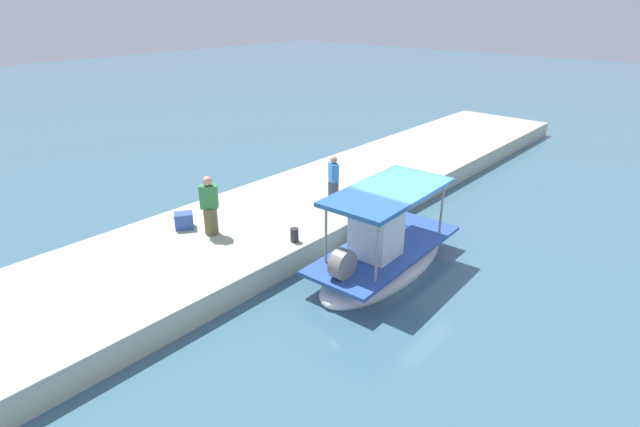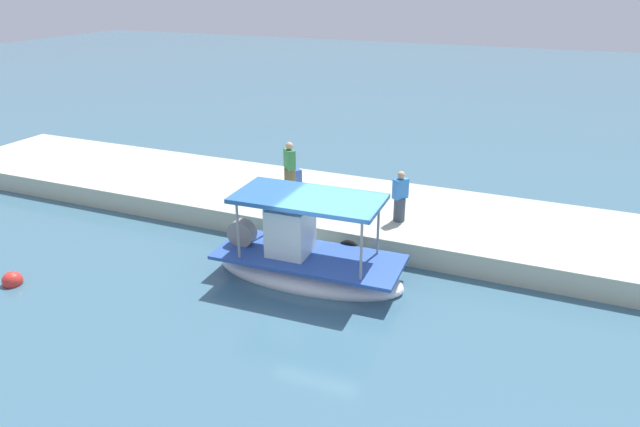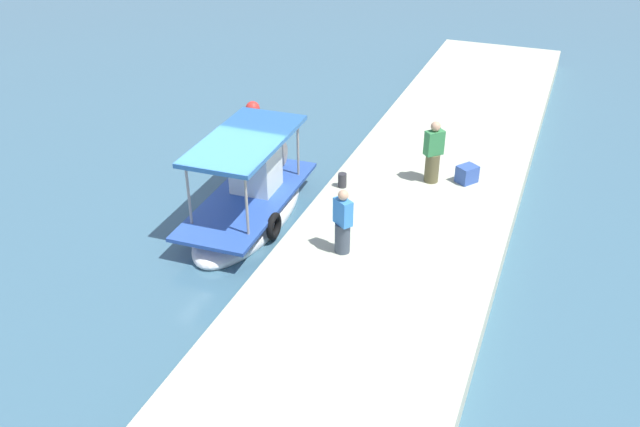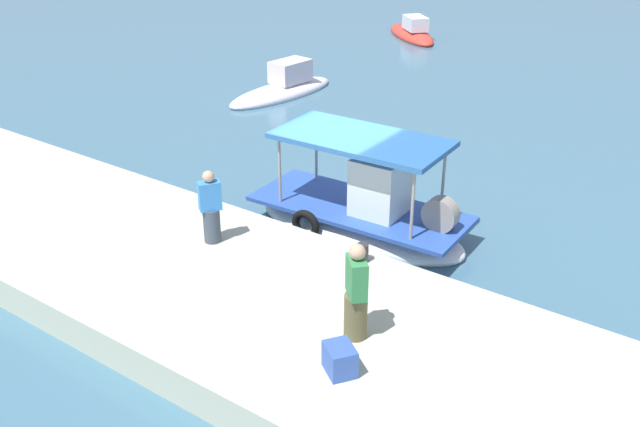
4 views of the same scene
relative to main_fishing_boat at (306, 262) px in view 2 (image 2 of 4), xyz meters
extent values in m
plane|color=#3E677C|center=(-0.83, 0.21, -0.47)|extent=(120.00, 120.00, 0.00)
cube|color=beige|center=(-0.83, -4.30, -0.11)|extent=(36.00, 5.13, 0.72)
ellipsoid|color=white|center=(-0.09, 0.00, -0.35)|extent=(5.51, 2.28, 0.94)
cube|color=#2E53A9|center=(-0.09, 0.00, 0.17)|extent=(5.29, 2.27, 0.10)
cube|color=silver|center=(0.45, 0.02, 0.85)|extent=(1.14, 1.18, 1.46)
cylinder|color=gray|center=(1.62, 0.86, 0.99)|extent=(0.07, 0.07, 1.73)
cylinder|color=gray|center=(1.67, -0.72, 0.99)|extent=(0.07, 0.07, 1.73)
cylinder|color=gray|center=(-1.86, 0.73, 0.99)|extent=(0.07, 0.07, 1.73)
cylinder|color=gray|center=(-1.80, -0.85, 0.99)|extent=(0.07, 0.07, 1.73)
cube|color=#2C62A4|center=(-0.09, 0.00, 1.91)|extent=(4.05, 2.12, 0.12)
torus|color=black|center=(-0.87, -1.10, -0.03)|extent=(0.75, 0.21, 0.74)
cylinder|color=gray|center=(1.97, 0.08, 0.57)|extent=(0.81, 0.38, 0.80)
cylinder|color=#3D4755|center=(-1.73, -3.29, 0.63)|extent=(0.50, 0.50, 0.76)
cube|color=#3883D9|center=(-1.73, -3.29, 1.32)|extent=(0.47, 0.52, 0.63)
sphere|color=tan|center=(-1.73, -3.29, 1.76)|extent=(0.25, 0.25, 0.25)
cylinder|color=brown|center=(2.60, -4.40, 0.67)|extent=(0.56, 0.56, 0.83)
cube|color=#348248|center=(2.60, -4.40, 1.43)|extent=(0.56, 0.56, 0.69)
sphere|color=tan|center=(2.60, -4.40, 1.91)|extent=(0.27, 0.27, 0.27)
cylinder|color=#2D2D33|center=(1.36, -2.18, 0.45)|extent=(0.24, 0.24, 0.40)
cube|color=#3455AA|center=(2.92, -5.34, 0.49)|extent=(0.68, 0.66, 0.49)
sphere|color=red|center=(7.26, 3.55, -0.36)|extent=(0.54, 0.54, 0.54)
camera|label=1|loc=(10.64, 6.90, 6.72)|focal=28.07mm
camera|label=2|loc=(-5.99, 13.08, 7.43)|focal=32.43mm
camera|label=3|loc=(-14.38, -7.68, 9.01)|focal=37.91mm
camera|label=4|loc=(7.83, -12.87, 7.57)|focal=39.72mm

